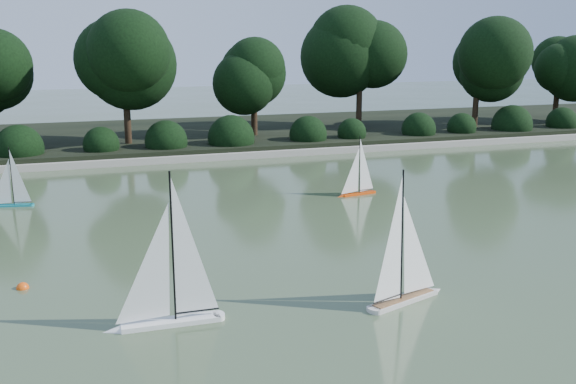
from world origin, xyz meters
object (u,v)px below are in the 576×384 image
(sailboat_orange, at_px, (356,185))
(race_buoy, at_px, (23,288))
(sailboat_white_b, at_px, (410,279))
(sailboat_white_a, at_px, (161,301))
(sailboat_teal, at_px, (8,197))

(sailboat_orange, height_order, race_buoy, sailboat_orange)
(sailboat_white_b, bearing_deg, sailboat_white_a, 175.38)
(sailboat_teal, xyz_separation_m, race_buoy, (0.54, -4.82, -0.20))
(sailboat_white_a, distance_m, sailboat_white_b, 3.10)
(sailboat_orange, relative_size, sailboat_teal, 1.05)
(sailboat_orange, height_order, sailboat_teal, sailboat_orange)
(sailboat_white_a, bearing_deg, sailboat_white_b, -4.62)
(sailboat_orange, xyz_separation_m, race_buoy, (-6.46, -3.51, -0.21))
(sailboat_white_a, height_order, sailboat_white_b, sailboat_white_a)
(sailboat_white_b, relative_size, sailboat_orange, 1.35)
(sailboat_white_a, relative_size, sailboat_teal, 1.51)
(sailboat_white_b, bearing_deg, sailboat_teal, 127.44)
(sailboat_orange, bearing_deg, sailboat_white_b, -107.79)
(sailboat_white_a, height_order, sailboat_teal, sailboat_white_a)
(sailboat_white_a, relative_size, race_buoy, 11.67)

